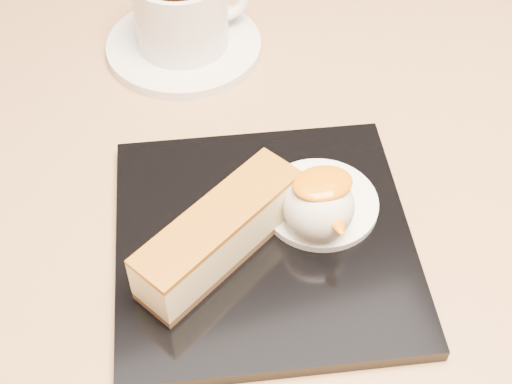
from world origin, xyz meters
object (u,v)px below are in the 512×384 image
object	(u,v)px
dessert_plate	(264,241)
table	(211,321)
saucer	(184,46)
coffee_cup	(183,9)
ice_cream_scoop	(319,206)
cheesecake	(219,234)

from	to	relation	value
dessert_plate	table	bearing A→B (deg)	133.81
saucer	coffee_cup	size ratio (longest dim) A/B	1.28
table	dessert_plate	bearing A→B (deg)	-46.19
ice_cream_scoop	dessert_plate	bearing A→B (deg)	172.87
table	cheesecake	size ratio (longest dim) A/B	5.82
table	ice_cream_scoop	bearing A→B (deg)	-29.86
dessert_plate	ice_cream_scoop	size ratio (longest dim) A/B	4.20
dessert_plate	cheesecake	xyz separation A→B (m)	(-0.04, -0.01, 0.03)
table	ice_cream_scoop	world-z (taller)	ice_cream_scoop
cheesecake	coffee_cup	bearing A→B (deg)	50.91
dessert_plate	cheesecake	size ratio (longest dim) A/B	1.60
dessert_plate	cheesecake	distance (m)	0.05
table	coffee_cup	distance (m)	0.29
saucer	coffee_cup	bearing A→B (deg)	9.48
cheesecake	saucer	bearing A→B (deg)	51.38
dessert_plate	saucer	size ratio (longest dim) A/B	1.47
table	saucer	bearing A→B (deg)	79.98
ice_cream_scoop	saucer	distance (m)	0.26
cheesecake	saucer	distance (m)	0.26
table	cheesecake	world-z (taller)	cheesecake
coffee_cup	cheesecake	bearing A→B (deg)	-107.50
table	dessert_plate	xyz separation A→B (m)	(0.04, -0.04, 0.16)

